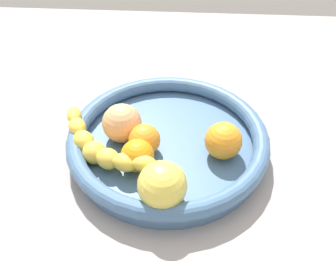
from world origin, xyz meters
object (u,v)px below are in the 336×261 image
apple_yellow (162,185)px  fruit_bowl (168,141)px  peach_blush (122,123)px  orange_mid_left (137,156)px  banana_draped_left (98,147)px  orange_mid_right (144,140)px  orange_front (223,141)px

apple_yellow → fruit_bowl: bearing=179.9°
apple_yellow → peach_blush: 16.26cm
orange_mid_left → apple_yellow: bearing=33.6°
fruit_bowl → banana_draped_left: banana_draped_left is taller
orange_mid_right → peach_blush: 5.48cm
orange_mid_right → peach_blush: (-3.27, -4.33, 0.74)cm
orange_mid_right → fruit_bowl: bearing=121.8°
apple_yellow → orange_front: bearing=138.8°
orange_mid_right → banana_draped_left: bearing=-74.9°
orange_front → apple_yellow: (10.95, -9.59, 0.56)cm
orange_front → peach_blush: bearing=-99.8°
fruit_bowl → orange_mid_left: size_ratio=6.46×
orange_mid_right → orange_front: bearing=90.8°
orange_mid_left → peach_blush: (-7.12, -3.62, 0.74)cm
banana_draped_left → peach_blush: peach_blush is taller
fruit_bowl → apple_yellow: apple_yellow is taller
orange_mid_left → peach_blush: peach_blush is taller
orange_front → orange_mid_left: size_ratio=1.16×
orange_mid_right → apple_yellow: (10.75, 3.89, 1.00)cm
fruit_bowl → banana_draped_left: bearing=-68.7°
fruit_bowl → apple_yellow: 13.60cm
orange_front → orange_mid_right: bearing=-89.2°
orange_mid_right → apple_yellow: apple_yellow is taller
fruit_bowl → peach_blush: bearing=-95.8°
orange_mid_right → peach_blush: size_ratio=0.79×
orange_mid_left → orange_mid_right: same height
orange_front → apple_yellow: bearing=-41.2°
orange_mid_right → peach_blush: peach_blush is taller
fruit_bowl → peach_blush: size_ratio=5.10×
banana_draped_left → apple_yellow: apple_yellow is taller
orange_front → orange_mid_left: bearing=-74.1°
banana_draped_left → apple_yellow: bearing=52.8°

